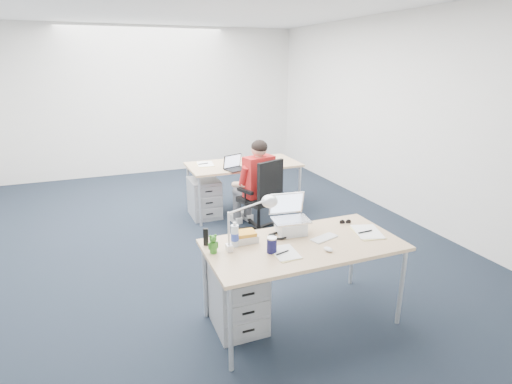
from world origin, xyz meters
The scene contains 24 objects.
floor centered at (0.00, 0.00, 0.00)m, with size 7.00×7.00×0.00m, color black.
room centered at (0.00, 0.00, 1.71)m, with size 6.02×7.02×2.80m.
desk_near centered at (0.48, -2.02, 0.68)m, with size 1.60×0.80×0.73m.
desk_far centered at (0.94, 0.69, 0.68)m, with size 1.60×0.80×0.73m.
office_chair centered at (0.87, -0.13, 0.28)m, with size 0.81×0.81×0.99m.
seated_person centered at (0.84, 0.03, 0.60)m, with size 0.47×0.72×1.21m.
drawer_pedestal_near centered at (-0.05, -1.88, 0.28)m, with size 0.40×0.50×0.55m, color #A2A4A7.
drawer_pedestal_far centered at (0.34, 0.70, 0.28)m, with size 0.40×0.50×0.55m, color #A2A4A7.
silver_laptop centered at (0.48, -1.79, 0.89)m, with size 0.31×0.24×0.33m, color silver, non-canonical shape.
wireless_keyboard centered at (0.69, -2.00, 0.74)m, with size 0.24×0.10×0.01m, color white.
computer_mouse centered at (0.60, -2.21, 0.75)m, with size 0.05×0.08×0.03m, color white.
headphones centered at (0.35, -1.83, 0.75)m, with size 0.19×0.15×0.03m, color black, non-canonical shape.
can_koozie centered at (0.18, -2.07, 0.79)m, with size 0.08×0.08×0.13m, color #13133B.
water_bottle centered at (-0.05, -1.86, 0.83)m, with size 0.06×0.06×0.21m, color silver.
bear_figurine centered at (-0.25, -1.91, 0.81)m, with size 0.08×0.06×0.15m, color #1D661B, non-canonical shape.
book_stack centered at (0.05, -1.81, 0.77)m, with size 0.19×0.14×0.09m, color silver.
cordless_phone centered at (-0.27, -1.76, 0.80)m, with size 0.04×0.02×0.15m, color black.
papers_left centered at (0.26, -2.13, 0.73)m, with size 0.18×0.26×0.01m, color #D8C87D.
papers_right centered at (1.09, -2.04, 0.74)m, with size 0.21×0.30×0.01m, color #D8C87D.
sunglasses centered at (1.04, -1.78, 0.74)m, with size 0.11×0.05×0.03m, color black, non-canonical shape.
desk_lamp centered at (0.01, -1.92, 0.95)m, with size 0.38×0.14×0.44m, color silver, non-canonical shape.
dark_laptop centered at (0.74, 0.39, 0.84)m, with size 0.29×0.28×0.21m, color black, non-canonical shape.
far_cup centered at (1.19, 0.82, 0.78)m, with size 0.07×0.07×0.11m, color white.
far_papers centered at (0.40, 0.83, 0.73)m, with size 0.22×0.32×0.01m, color white.
Camera 1 is at (-0.97, -4.63, 2.14)m, focal length 28.00 mm.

